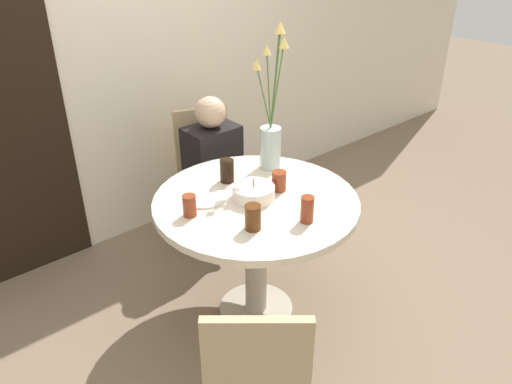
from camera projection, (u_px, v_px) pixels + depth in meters
ground_plane at (256, 310)px, 2.98m from camera, size 16.00×16.00×0.00m
wall_back at (126, 51)px, 3.21m from camera, size 8.00×0.05×2.60m
dining_table at (256, 223)px, 2.68m from camera, size 1.08×1.08×0.77m
chair_right_flank at (207, 167)px, 3.50m from camera, size 0.51×0.51×0.92m
chair_left_flank at (257, 379)px, 1.90m from camera, size 0.56×0.56×0.92m
birthday_cake at (254, 193)px, 2.59m from camera, size 0.22×0.22×0.12m
flower_vase at (271, 129)px, 2.83m from camera, size 0.20×0.21×0.81m
side_plate at (205, 198)px, 2.60m from camera, size 0.22×0.22×0.01m
drink_glass_0 at (279, 181)px, 2.66m from camera, size 0.08×0.08×0.11m
drink_glass_1 at (227, 171)px, 2.75m from camera, size 0.08×0.08×0.13m
drink_glass_2 at (253, 217)px, 2.33m from camera, size 0.08×0.08×0.13m
drink_glass_3 at (307, 209)px, 2.38m from camera, size 0.06×0.06×0.13m
drink_glass_4 at (189, 206)px, 2.43m from camera, size 0.07×0.07×0.11m
person_guest at (213, 178)px, 3.37m from camera, size 0.34×0.24×1.08m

